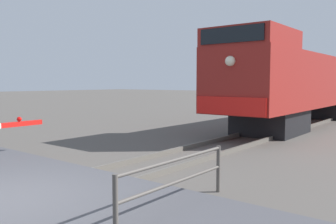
{
  "coord_description": "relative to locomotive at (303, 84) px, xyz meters",
  "views": [
    {
      "loc": [
        6.04,
        -2.97,
        2.22
      ],
      "look_at": [
        -1.03,
        5.97,
        1.28
      ],
      "focal_mm": 38.06,
      "sensor_mm": 36.0,
      "label": 1
    }
  ],
  "objects": [
    {
      "name": "guard_railing",
      "position": [
        2.44,
        -14.27,
        -1.53
      ],
      "size": [
        0.08,
        2.92,
        0.95
      ],
      "color": "#4C4742",
      "rests_on": "ground_plane"
    },
    {
      "name": "locomotive",
      "position": [
        0.0,
        0.0,
        0.0
      ],
      "size": [
        2.87,
        16.62,
        4.22
      ],
      "color": "black",
      "rests_on": "ground_plane"
    },
    {
      "name": "rail_track_right",
      "position": [
        0.72,
        -16.09,
        -2.08
      ],
      "size": [
        0.08,
        80.0,
        0.15
      ],
      "primitive_type": "cube",
      "color": "#59544C",
      "rests_on": "ground_plane"
    },
    {
      "name": "road_surface",
      "position": [
        0.0,
        -16.09,
        -2.07
      ],
      "size": [
        36.0,
        5.07,
        0.17
      ],
      "primitive_type": "cube",
      "color": "#47474C",
      "rests_on": "ground_plane"
    },
    {
      "name": "ground_plane",
      "position": [
        0.0,
        -16.09,
        -2.15
      ],
      "size": [
        160.0,
        160.0,
        0.0
      ],
      "primitive_type": "plane",
      "color": "#514C47"
    }
  ]
}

